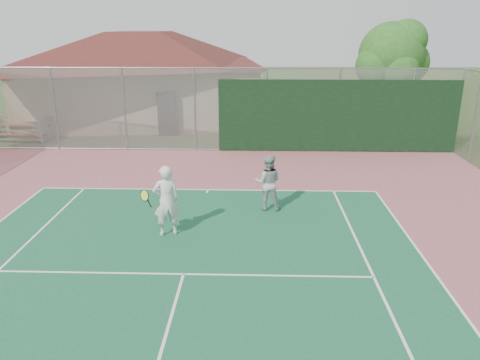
{
  "coord_description": "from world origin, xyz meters",
  "views": [
    {
      "loc": [
        1.51,
        -2.56,
        5.17
      ],
      "look_at": [
        1.14,
        9.22,
        1.26
      ],
      "focal_mm": 35.0,
      "sensor_mm": 36.0,
      "label": 1
    }
  ],
  "objects_px": {
    "bleachers": "(21,128)",
    "player_white_front": "(166,201)",
    "tree": "(393,57)",
    "player_grey_back": "(268,183)",
    "clubhouse": "(142,68)"
  },
  "relations": [
    {
      "from": "clubhouse",
      "to": "tree",
      "type": "xyz_separation_m",
      "value": [
        13.32,
        -1.49,
        0.68
      ]
    },
    {
      "from": "player_white_front",
      "to": "player_grey_back",
      "type": "height_order",
      "value": "player_white_front"
    },
    {
      "from": "player_grey_back",
      "to": "tree",
      "type": "bearing_deg",
      "value": -116.3
    },
    {
      "from": "tree",
      "to": "player_grey_back",
      "type": "height_order",
      "value": "tree"
    },
    {
      "from": "player_white_front",
      "to": "player_grey_back",
      "type": "bearing_deg",
      "value": -163.99
    },
    {
      "from": "player_grey_back",
      "to": "player_white_front",
      "type": "bearing_deg",
      "value": 37.77
    },
    {
      "from": "player_white_front",
      "to": "player_grey_back",
      "type": "relative_size",
      "value": 1.13
    },
    {
      "from": "clubhouse",
      "to": "player_white_front",
      "type": "xyz_separation_m",
      "value": [
        4.04,
        -15.42,
        -1.99
      ]
    },
    {
      "from": "bleachers",
      "to": "player_white_front",
      "type": "height_order",
      "value": "player_white_front"
    },
    {
      "from": "bleachers",
      "to": "player_white_front",
      "type": "distance_m",
      "value": 13.71
    },
    {
      "from": "bleachers",
      "to": "player_white_front",
      "type": "relative_size",
      "value": 1.54
    },
    {
      "from": "clubhouse",
      "to": "bleachers",
      "type": "xyz_separation_m",
      "value": [
        -4.79,
        -4.95,
        -2.37
      ]
    },
    {
      "from": "clubhouse",
      "to": "bleachers",
      "type": "height_order",
      "value": "clubhouse"
    },
    {
      "from": "player_grey_back",
      "to": "bleachers",
      "type": "bearing_deg",
      "value": -34.39
    },
    {
      "from": "bleachers",
      "to": "player_grey_back",
      "type": "bearing_deg",
      "value": -32.81
    }
  ]
}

